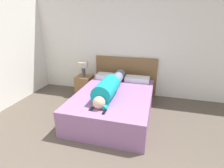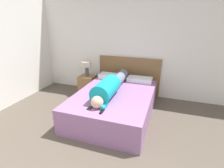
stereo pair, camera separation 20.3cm
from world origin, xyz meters
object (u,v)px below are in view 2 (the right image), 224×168
at_px(tv_remote, 102,111).
at_px(bed, 114,104).
at_px(pillow_second, 140,80).
at_px(pillow_near_headboard, 111,76).
at_px(cell_phone, 90,108).
at_px(table_lamp, 87,65).
at_px(nightstand, 88,85).
at_px(person_lying, 110,86).

bearing_deg(tv_remote, bed, 93.87).
bearing_deg(pillow_second, tv_remote, -100.52).
height_order(bed, tv_remote, tv_remote).
distance_m(bed, pillow_near_headboard, 0.96).
distance_m(pillow_near_headboard, cell_phone, 1.61).
distance_m(table_lamp, pillow_second, 1.41).
xyz_separation_m(table_lamp, cell_phone, (0.84, -1.57, -0.29)).
xyz_separation_m(pillow_near_headboard, cell_phone, (0.17, -1.60, -0.05)).
xyz_separation_m(nightstand, person_lying, (0.95, -0.87, 0.40)).
height_order(bed, person_lying, person_lying).
bearing_deg(pillow_near_headboard, cell_phone, -83.93).
distance_m(bed, nightstand, 1.31).
distance_m(nightstand, table_lamp, 0.53).
xyz_separation_m(bed, pillow_second, (0.36, 0.84, 0.30)).
bearing_deg(pillow_second, bed, -113.25).
relative_size(bed, person_lying, 1.17).
bearing_deg(pillow_near_headboard, tv_remote, -75.90).
bearing_deg(cell_phone, pillow_near_headboard, 96.07).
height_order(person_lying, pillow_near_headboard, person_lying).
distance_m(table_lamp, person_lying, 1.30).
height_order(table_lamp, pillow_second, table_lamp).
relative_size(table_lamp, cell_phone, 2.95).
height_order(pillow_second, tv_remote, pillow_second).
bearing_deg(nightstand, bed, -38.20).
distance_m(nightstand, cell_phone, 1.80).
relative_size(table_lamp, pillow_second, 0.67).
bearing_deg(person_lying, bed, 38.87).
bearing_deg(person_lying, pillow_near_headboard, 107.57).
height_order(pillow_near_headboard, cell_phone, pillow_near_headboard).
height_order(bed, pillow_second, pillow_second).
bearing_deg(person_lying, tv_remote, -80.20).
relative_size(pillow_second, cell_phone, 4.44).
distance_m(person_lying, pillow_second, 1.00).
bearing_deg(pillow_near_headboard, bed, -66.82).
distance_m(nightstand, tv_remote, 1.96).
xyz_separation_m(bed, tv_remote, (0.05, -0.81, 0.26)).
bearing_deg(table_lamp, pillow_near_headboard, 2.40).
xyz_separation_m(person_lying, tv_remote, (0.13, -0.75, -0.14)).
bearing_deg(person_lying, nightstand, 137.66).
relative_size(pillow_near_headboard, pillow_second, 1.05).
xyz_separation_m(table_lamp, tv_remote, (1.08, -1.62, -0.28)).
height_order(table_lamp, tv_remote, table_lamp).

